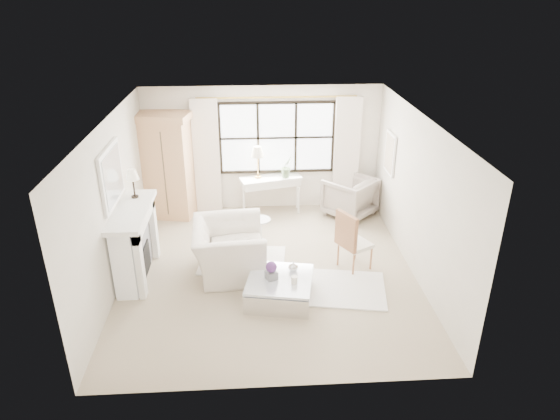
# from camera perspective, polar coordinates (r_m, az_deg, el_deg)

# --- Properties ---
(floor) EXTENTS (5.50, 5.50, 0.00)m
(floor) POSITION_cam_1_polar(r_m,az_deg,el_deg) (8.83, -1.27, -6.95)
(floor) COLOR tan
(floor) RESTS_ON ground
(ceiling) EXTENTS (5.50, 5.50, 0.00)m
(ceiling) POSITION_cam_1_polar(r_m,az_deg,el_deg) (7.75, -1.46, 10.27)
(ceiling) COLOR white
(ceiling) RESTS_ON ground
(wall_back) EXTENTS (5.00, 0.00, 5.00)m
(wall_back) POSITION_cam_1_polar(r_m,az_deg,el_deg) (10.77, -1.97, 6.98)
(wall_back) COLOR white
(wall_back) RESTS_ON ground
(wall_front) EXTENTS (5.00, 0.00, 5.00)m
(wall_front) POSITION_cam_1_polar(r_m,az_deg,el_deg) (5.79, -0.22, -9.91)
(wall_front) COLOR beige
(wall_front) RESTS_ON ground
(wall_left) EXTENTS (0.00, 5.50, 5.50)m
(wall_left) POSITION_cam_1_polar(r_m,az_deg,el_deg) (8.49, -18.48, 0.61)
(wall_left) COLOR beige
(wall_left) RESTS_ON ground
(wall_right) EXTENTS (0.00, 5.50, 5.50)m
(wall_right) POSITION_cam_1_polar(r_m,az_deg,el_deg) (8.65, 15.43, 1.47)
(wall_right) COLOR beige
(wall_right) RESTS_ON ground
(window_pane) EXTENTS (2.40, 0.02, 1.50)m
(window_pane) POSITION_cam_1_polar(r_m,az_deg,el_deg) (10.69, -0.36, 8.26)
(window_pane) COLOR white
(window_pane) RESTS_ON wall_back
(window_frame) EXTENTS (2.50, 0.04, 1.50)m
(window_frame) POSITION_cam_1_polar(r_m,az_deg,el_deg) (10.68, -0.36, 8.25)
(window_frame) COLOR black
(window_frame) RESTS_ON wall_back
(curtain_rod) EXTENTS (3.30, 0.04, 0.04)m
(curtain_rod) POSITION_cam_1_polar(r_m,az_deg,el_deg) (10.41, -0.35, 12.76)
(curtain_rod) COLOR #AF8D3C
(curtain_rod) RESTS_ON wall_back
(curtain_left) EXTENTS (0.55, 0.10, 2.47)m
(curtain_left) POSITION_cam_1_polar(r_m,az_deg,el_deg) (10.75, -8.39, 6.04)
(curtain_left) COLOR white
(curtain_left) RESTS_ON ground
(curtain_right) EXTENTS (0.55, 0.10, 2.47)m
(curtain_right) POSITION_cam_1_polar(r_m,az_deg,el_deg) (10.91, 7.61, 6.37)
(curtain_right) COLOR white
(curtain_right) RESTS_ON ground
(fireplace) EXTENTS (0.58, 1.66, 1.26)m
(fireplace) POSITION_cam_1_polar(r_m,az_deg,el_deg) (8.73, -16.43, -3.55)
(fireplace) COLOR white
(fireplace) RESTS_ON ground
(mirror_frame) EXTENTS (0.05, 1.15, 0.95)m
(mirror_frame) POSITION_cam_1_polar(r_m,az_deg,el_deg) (8.30, -18.73, 3.70)
(mirror_frame) COLOR white
(mirror_frame) RESTS_ON wall_left
(mirror_glass) EXTENTS (0.02, 1.00, 0.80)m
(mirror_glass) POSITION_cam_1_polar(r_m,az_deg,el_deg) (8.29, -18.53, 3.71)
(mirror_glass) COLOR silver
(mirror_glass) RESTS_ON wall_left
(art_frame) EXTENTS (0.04, 0.62, 0.82)m
(art_frame) POSITION_cam_1_polar(r_m,az_deg,el_deg) (10.09, 12.47, 6.35)
(art_frame) COLOR white
(art_frame) RESTS_ON wall_right
(art_canvas) EXTENTS (0.01, 0.52, 0.72)m
(art_canvas) POSITION_cam_1_polar(r_m,az_deg,el_deg) (10.08, 12.36, 6.35)
(art_canvas) COLOR beige
(art_canvas) RESTS_ON wall_right
(mantel_lamp) EXTENTS (0.22, 0.22, 0.51)m
(mantel_lamp) POSITION_cam_1_polar(r_m,az_deg,el_deg) (8.75, -16.53, 3.77)
(mantel_lamp) COLOR black
(mantel_lamp) RESTS_ON fireplace
(armoire) EXTENTS (1.24, 0.91, 2.24)m
(armoire) POSITION_cam_1_polar(r_m,az_deg,el_deg) (10.67, -12.88, 5.00)
(armoire) COLOR tan
(armoire) RESTS_ON floor
(console_table) EXTENTS (1.37, 0.76, 0.80)m
(console_table) POSITION_cam_1_polar(r_m,az_deg,el_deg) (10.85, -1.05, 1.78)
(console_table) COLOR white
(console_table) RESTS_ON floor
(console_lamp) EXTENTS (0.28, 0.28, 0.69)m
(console_lamp) POSITION_cam_1_polar(r_m,az_deg,el_deg) (10.52, -2.59, 6.58)
(console_lamp) COLOR #C79245
(console_lamp) RESTS_ON console_table
(orchid_plant) EXTENTS (0.33, 0.32, 0.47)m
(orchid_plant) POSITION_cam_1_polar(r_m,az_deg,el_deg) (10.63, 0.76, 4.97)
(orchid_plant) COLOR #5F7951
(orchid_plant) RESTS_ON console_table
(side_table) EXTENTS (0.40, 0.40, 0.51)m
(side_table) POSITION_cam_1_polar(r_m,az_deg,el_deg) (9.58, -2.27, -1.98)
(side_table) COLOR white
(side_table) RESTS_ON floor
(rug_left) EXTENTS (1.62, 1.23, 0.03)m
(rug_left) POSITION_cam_1_polar(r_m,az_deg,el_deg) (9.13, -4.29, -5.75)
(rug_left) COLOR white
(rug_left) RESTS_ON floor
(rug_right) EXTENTS (1.65, 1.35, 0.03)m
(rug_right) POSITION_cam_1_polar(r_m,az_deg,el_deg) (8.39, 6.82, -8.88)
(rug_right) COLOR white
(rug_right) RESTS_ON floor
(club_armchair) EXTENTS (1.27, 1.43, 0.89)m
(club_armchair) POSITION_cam_1_polar(r_m,az_deg,el_deg) (8.63, -5.86, -4.47)
(club_armchair) COLOR silver
(club_armchair) RESTS_ON floor
(wingback_chair) EXTENTS (1.31, 1.31, 0.86)m
(wingback_chair) POSITION_cam_1_polar(r_m,az_deg,el_deg) (10.77, 7.96, 1.51)
(wingback_chair) COLOR #A3958A
(wingback_chair) RESTS_ON floor
(french_chair) EXTENTS (0.66, 0.65, 1.08)m
(french_chair) POSITION_cam_1_polar(r_m,az_deg,el_deg) (8.86, 8.42, -4.78)
(french_chair) COLOR #AD7148
(french_chair) RESTS_ON floor
(coffee_table) EXTENTS (1.17, 1.17, 0.38)m
(coffee_table) POSITION_cam_1_polar(r_m,az_deg,el_deg) (8.02, -0.03, -9.00)
(coffee_table) COLOR silver
(coffee_table) RESTS_ON floor
(planter_box) EXTENTS (0.21, 0.21, 0.12)m
(planter_box) POSITION_cam_1_polar(r_m,az_deg,el_deg) (7.88, -0.99, -7.45)
(planter_box) COLOR slate
(planter_box) RESTS_ON coffee_table
(planter_flowers) EXTENTS (0.17, 0.17, 0.17)m
(planter_flowers) POSITION_cam_1_polar(r_m,az_deg,el_deg) (7.80, -1.00, -6.52)
(planter_flowers) COLOR #592D72
(planter_flowers) RESTS_ON planter_box
(pillar_candle) EXTENTS (0.10, 0.10, 0.12)m
(pillar_candle) POSITION_cam_1_polar(r_m,az_deg,el_deg) (7.77, 1.64, -7.97)
(pillar_candle) COLOR white
(pillar_candle) RESTS_ON coffee_table
(coffee_vase) EXTENTS (0.20, 0.20, 0.17)m
(coffee_vase) POSITION_cam_1_polar(r_m,az_deg,el_deg) (8.06, 1.51, -6.46)
(coffee_vase) COLOR silver
(coffee_vase) RESTS_ON coffee_table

